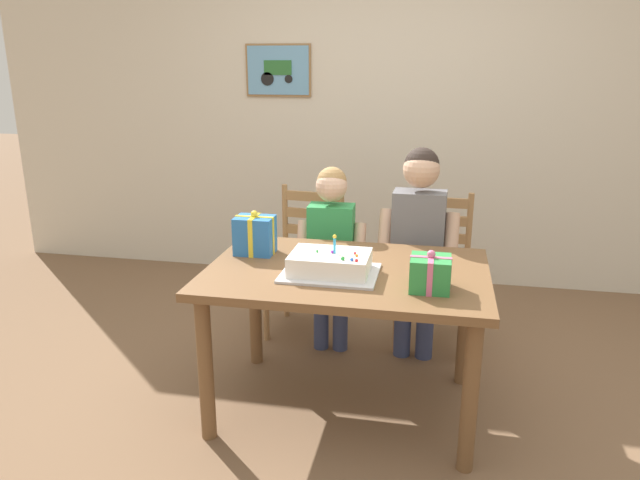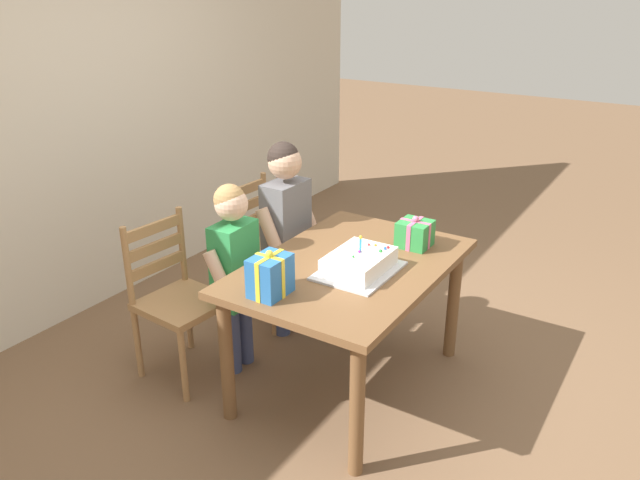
{
  "view_description": "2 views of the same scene",
  "coord_description": "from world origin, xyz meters",
  "px_view_note": "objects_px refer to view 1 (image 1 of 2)",
  "views": [
    {
      "loc": [
        0.41,
        -2.64,
        1.69
      ],
      "look_at": [
        -0.16,
        0.15,
        0.83
      ],
      "focal_mm": 33.62,
      "sensor_mm": 36.0,
      "label": 1
    },
    {
      "loc": [
        -2.58,
        -1.44,
        2.11
      ],
      "look_at": [
        -0.13,
        0.11,
        0.9
      ],
      "focal_mm": 35.15,
      "sensor_mm": 36.0,
      "label": 2
    }
  ],
  "objects_px": {
    "birthday_cake": "(330,264)",
    "gift_box_red_large": "(430,273)",
    "child_younger": "(331,242)",
    "chair_left": "(306,261)",
    "chair_right": "(434,269)",
    "gift_box_beside_cake": "(255,235)",
    "dining_table": "(347,289)",
    "child_older": "(418,234)"
  },
  "relations": [
    {
      "from": "birthday_cake",
      "to": "chair_right",
      "type": "relative_size",
      "value": 0.48
    },
    {
      "from": "gift_box_red_large",
      "to": "chair_right",
      "type": "xyz_separation_m",
      "value": [
        0.01,
        1.06,
        -0.35
      ]
    },
    {
      "from": "gift_box_red_large",
      "to": "chair_right",
      "type": "height_order",
      "value": "same"
    },
    {
      "from": "gift_box_red_large",
      "to": "gift_box_beside_cake",
      "type": "xyz_separation_m",
      "value": [
        -0.89,
        0.33,
        0.02
      ]
    },
    {
      "from": "gift_box_beside_cake",
      "to": "child_older",
      "type": "bearing_deg",
      "value": 30.53
    },
    {
      "from": "gift_box_red_large",
      "to": "gift_box_beside_cake",
      "type": "relative_size",
      "value": 0.79
    },
    {
      "from": "dining_table",
      "to": "gift_box_red_large",
      "type": "distance_m",
      "value": 0.47
    },
    {
      "from": "gift_box_red_large",
      "to": "child_older",
      "type": "height_order",
      "value": "child_older"
    },
    {
      "from": "dining_table",
      "to": "birthday_cake",
      "type": "distance_m",
      "value": 0.19
    },
    {
      "from": "birthday_cake",
      "to": "gift_box_red_large",
      "type": "xyz_separation_m",
      "value": [
        0.45,
        -0.1,
        0.02
      ]
    },
    {
      "from": "birthday_cake",
      "to": "gift_box_beside_cake",
      "type": "bearing_deg",
      "value": 151.68
    },
    {
      "from": "dining_table",
      "to": "child_older",
      "type": "xyz_separation_m",
      "value": [
        0.31,
        0.62,
        0.11
      ]
    },
    {
      "from": "gift_box_red_large",
      "to": "child_younger",
      "type": "distance_m",
      "value": 1.0
    },
    {
      "from": "birthday_cake",
      "to": "child_older",
      "type": "bearing_deg",
      "value": 62.33
    },
    {
      "from": "gift_box_beside_cake",
      "to": "chair_right",
      "type": "distance_m",
      "value": 1.22
    },
    {
      "from": "chair_left",
      "to": "child_younger",
      "type": "xyz_separation_m",
      "value": [
        0.21,
        -0.25,
        0.21
      ]
    },
    {
      "from": "birthday_cake",
      "to": "child_older",
      "type": "xyz_separation_m",
      "value": [
        0.37,
        0.71,
        -0.04
      ]
    },
    {
      "from": "birthday_cake",
      "to": "chair_left",
      "type": "bearing_deg",
      "value": 109.08
    },
    {
      "from": "birthday_cake",
      "to": "gift_box_red_large",
      "type": "height_order",
      "value": "birthday_cake"
    },
    {
      "from": "birthday_cake",
      "to": "gift_box_beside_cake",
      "type": "distance_m",
      "value": 0.49
    },
    {
      "from": "birthday_cake",
      "to": "child_older",
      "type": "relative_size",
      "value": 0.35
    },
    {
      "from": "chair_right",
      "to": "child_older",
      "type": "height_order",
      "value": "child_older"
    },
    {
      "from": "gift_box_red_large",
      "to": "child_younger",
      "type": "relative_size",
      "value": 0.16
    },
    {
      "from": "birthday_cake",
      "to": "gift_box_red_large",
      "type": "distance_m",
      "value": 0.47
    },
    {
      "from": "gift_box_beside_cake",
      "to": "child_older",
      "type": "xyz_separation_m",
      "value": [
        0.8,
        0.47,
        -0.09
      ]
    },
    {
      "from": "gift_box_beside_cake",
      "to": "chair_right",
      "type": "height_order",
      "value": "gift_box_beside_cake"
    },
    {
      "from": "chair_left",
      "to": "child_younger",
      "type": "relative_size",
      "value": 0.82
    },
    {
      "from": "birthday_cake",
      "to": "chair_right",
      "type": "xyz_separation_m",
      "value": [
        0.47,
        0.96,
        -0.32
      ]
    },
    {
      "from": "gift_box_red_large",
      "to": "chair_left",
      "type": "distance_m",
      "value": 1.37
    },
    {
      "from": "child_older",
      "to": "child_younger",
      "type": "relative_size",
      "value": 1.11
    },
    {
      "from": "chair_right",
      "to": "child_younger",
      "type": "xyz_separation_m",
      "value": [
        -0.59,
        -0.25,
        0.21
      ]
    },
    {
      "from": "chair_right",
      "to": "child_younger",
      "type": "relative_size",
      "value": 0.82
    },
    {
      "from": "chair_right",
      "to": "gift_box_red_large",
      "type": "bearing_deg",
      "value": -90.7
    },
    {
      "from": "chair_left",
      "to": "child_younger",
      "type": "height_order",
      "value": "child_younger"
    },
    {
      "from": "chair_right",
      "to": "child_younger",
      "type": "distance_m",
      "value": 0.68
    },
    {
      "from": "chair_left",
      "to": "dining_table",
      "type": "bearing_deg",
      "value": -65.61
    },
    {
      "from": "gift_box_beside_cake",
      "to": "child_younger",
      "type": "distance_m",
      "value": 0.59
    },
    {
      "from": "dining_table",
      "to": "birthday_cake",
      "type": "bearing_deg",
      "value": -126.88
    },
    {
      "from": "chair_right",
      "to": "child_younger",
      "type": "height_order",
      "value": "child_younger"
    },
    {
      "from": "chair_left",
      "to": "child_older",
      "type": "height_order",
      "value": "child_older"
    },
    {
      "from": "gift_box_red_large",
      "to": "child_younger",
      "type": "bearing_deg",
      "value": 125.77
    },
    {
      "from": "child_older",
      "to": "child_younger",
      "type": "bearing_deg",
      "value": 179.97
    }
  ]
}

